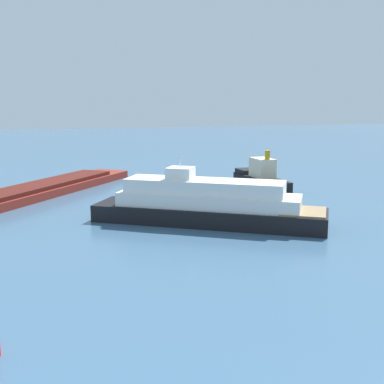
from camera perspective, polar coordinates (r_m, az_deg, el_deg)
name	(u,v)px	position (r m, az deg, el deg)	size (l,w,h in m)	color
tugboat	(261,177)	(68.40, 7.86, 1.72)	(3.82, 11.56, 5.13)	black
cargo_barge	(19,194)	(61.33, -19.23, -0.27)	(28.83, 34.53, 5.59)	maroon
white_riverboat	(208,205)	(47.43, 1.82, -1.45)	(21.57, 15.93, 6.73)	black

